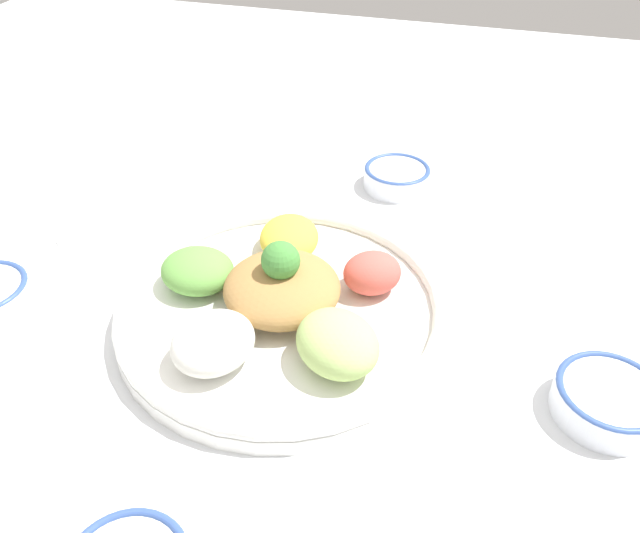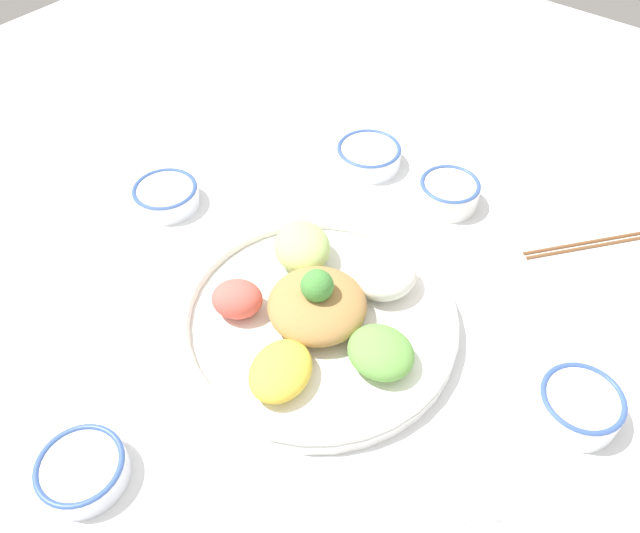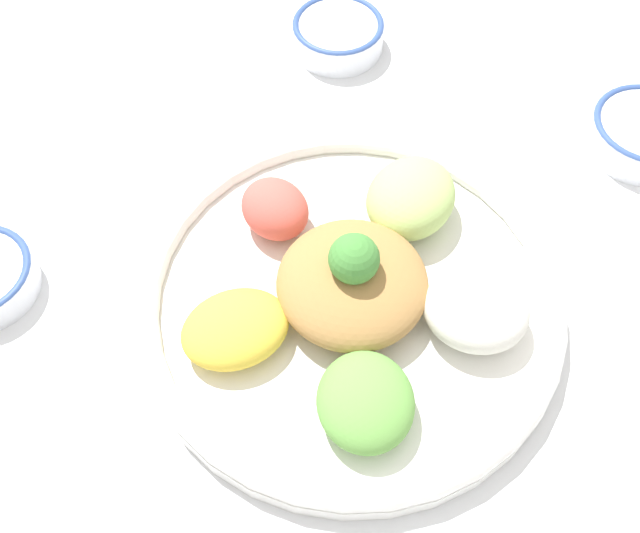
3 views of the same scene
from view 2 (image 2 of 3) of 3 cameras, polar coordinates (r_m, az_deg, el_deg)
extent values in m
plane|color=white|center=(0.87, 0.55, -7.63)|extent=(2.40, 2.40, 0.00)
cylinder|color=white|center=(0.88, -0.26, -5.07)|extent=(0.39, 0.39, 0.02)
torus|color=white|center=(0.87, -0.26, -4.46)|extent=(0.39, 0.39, 0.02)
ellipsoid|color=#B7DB7A|center=(0.92, -1.63, 1.79)|extent=(0.13, 0.13, 0.06)
ellipsoid|color=#E55B51|center=(0.87, -7.58, -2.96)|extent=(0.09, 0.09, 0.05)
ellipsoid|color=yellow|center=(0.80, -3.63, -9.49)|extent=(0.11, 0.10, 0.04)
ellipsoid|color=#6BAD4C|center=(0.81, 5.57, -7.81)|extent=(0.09, 0.10, 0.05)
ellipsoid|color=white|center=(0.89, 5.96, -0.84)|extent=(0.12, 0.11, 0.05)
ellipsoid|color=#AD7F47|center=(0.85, -0.26, -3.54)|extent=(0.14, 0.14, 0.05)
sphere|color=#478E3D|center=(0.82, -0.27, -1.76)|extent=(0.04, 0.04, 0.04)
cylinder|color=white|center=(1.08, 11.66, 6.52)|extent=(0.10, 0.10, 0.04)
torus|color=#38569E|center=(1.06, 11.83, 7.35)|extent=(0.10, 0.10, 0.01)
cylinder|color=maroon|center=(1.06, 11.81, 7.23)|extent=(0.08, 0.08, 0.00)
cylinder|color=white|center=(1.14, 4.46, 9.98)|extent=(0.12, 0.12, 0.04)
torus|color=#38569E|center=(1.13, 4.51, 10.66)|extent=(0.12, 0.12, 0.01)
cylinder|color=white|center=(1.13, 4.51, 10.55)|extent=(0.09, 0.09, 0.00)
cylinder|color=white|center=(0.81, -20.85, -17.07)|extent=(0.10, 0.10, 0.03)
torus|color=#38569E|center=(0.80, -21.14, -16.59)|extent=(0.10, 0.10, 0.01)
cylinder|color=maroon|center=(0.80, -21.09, -16.68)|extent=(0.09, 0.09, 0.00)
cylinder|color=white|center=(0.86, 22.53, -11.76)|extent=(0.10, 0.10, 0.04)
torus|color=#38569E|center=(0.84, 22.93, -11.03)|extent=(0.10, 0.10, 0.01)
cylinder|color=#DBB251|center=(0.84, 22.88, -11.13)|extent=(0.08, 0.08, 0.00)
cylinder|color=white|center=(1.09, -13.86, 6.23)|extent=(0.11, 0.11, 0.03)
torus|color=#38569E|center=(1.08, -14.01, 6.87)|extent=(0.11, 0.11, 0.01)
cylinder|color=#DBB251|center=(1.08, -13.99, 6.75)|extent=(0.09, 0.09, 0.00)
cylinder|color=brown|center=(1.09, 23.30, 2.13)|extent=(0.18, 0.14, 0.01)
cylinder|color=brown|center=(1.08, 23.55, 1.76)|extent=(0.18, 0.14, 0.01)
cube|color=white|center=(0.78, 15.40, -21.11)|extent=(0.07, 0.07, 0.01)
ellipsoid|color=white|center=(0.76, 10.46, -21.75)|extent=(0.06, 0.06, 0.01)
camera|label=1|loc=(1.10, 10.90, 36.38)|focal=35.00mm
camera|label=3|loc=(0.35, 41.06, 22.43)|focal=42.00mm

